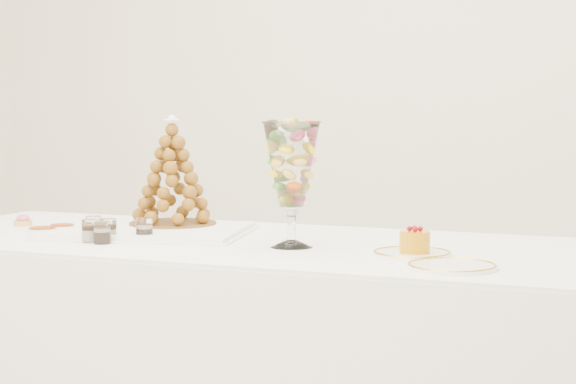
% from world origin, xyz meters
% --- Properties ---
extents(buffet_table, '(2.19, 0.88, 0.83)m').
position_xyz_m(buffet_table, '(-0.01, 0.17, 0.42)').
color(buffet_table, white).
rests_on(buffet_table, ground).
extents(lace_tray, '(0.67, 0.55, 0.02)m').
position_xyz_m(lace_tray, '(-0.33, 0.20, 0.84)').
color(lace_tray, white).
rests_on(lace_tray, buffet_table).
extents(macaron_vase, '(0.16, 0.16, 0.35)m').
position_xyz_m(macaron_vase, '(0.19, 0.10, 1.06)').
color(macaron_vase, white).
rests_on(macaron_vase, buffet_table).
extents(cake_plate, '(0.21, 0.21, 0.01)m').
position_xyz_m(cake_plate, '(0.55, 0.07, 0.84)').
color(cake_plate, white).
rests_on(cake_plate, buffet_table).
extents(spare_plate, '(0.22, 0.22, 0.01)m').
position_xyz_m(spare_plate, '(0.69, -0.09, 0.84)').
color(spare_plate, white).
rests_on(spare_plate, buffet_table).
extents(pink_tart, '(0.06, 0.06, 0.04)m').
position_xyz_m(pink_tart, '(-0.82, 0.21, 0.85)').
color(pink_tart, tan).
rests_on(pink_tart, buffet_table).
extents(verrine_a, '(0.06, 0.06, 0.06)m').
position_xyz_m(verrine_a, '(-0.45, 0.06, 0.86)').
color(verrine_a, white).
rests_on(verrine_a, buffet_table).
extents(verrine_b, '(0.06, 0.06, 0.07)m').
position_xyz_m(verrine_b, '(-0.36, 0.01, 0.87)').
color(verrine_b, white).
rests_on(verrine_b, buffet_table).
extents(verrine_c, '(0.06, 0.06, 0.07)m').
position_xyz_m(verrine_c, '(-0.26, 0.05, 0.87)').
color(verrine_c, white).
rests_on(verrine_c, buffet_table).
extents(verrine_d, '(0.05, 0.05, 0.07)m').
position_xyz_m(verrine_d, '(-0.39, -0.03, 0.87)').
color(verrine_d, white).
rests_on(verrine_d, buffet_table).
extents(verrine_e, '(0.06, 0.06, 0.07)m').
position_xyz_m(verrine_e, '(-0.34, -0.05, 0.87)').
color(verrine_e, white).
rests_on(verrine_e, buffet_table).
extents(ramekin_back, '(0.08, 0.08, 0.03)m').
position_xyz_m(ramekin_back, '(-0.58, 0.09, 0.85)').
color(ramekin_back, white).
rests_on(ramekin_back, buffet_table).
extents(ramekin_front, '(0.09, 0.09, 0.03)m').
position_xyz_m(ramekin_front, '(-0.59, -0.00, 0.85)').
color(ramekin_front, white).
rests_on(ramekin_front, buffet_table).
extents(croquembouche, '(0.28, 0.28, 0.35)m').
position_xyz_m(croquembouche, '(-0.31, 0.31, 1.02)').
color(croquembouche, brown).
rests_on(croquembouche, lace_tray).
extents(mousse_cake, '(0.08, 0.08, 0.07)m').
position_xyz_m(mousse_cake, '(0.56, 0.06, 0.87)').
color(mousse_cake, '#CC8309').
rests_on(mousse_cake, cake_plate).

